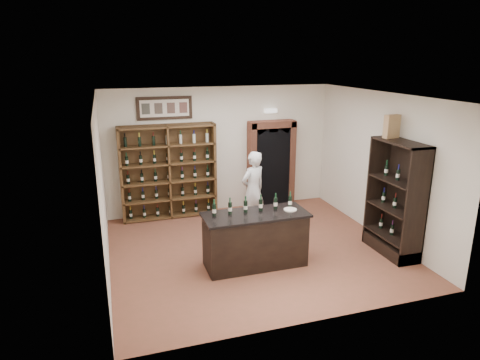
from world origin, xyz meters
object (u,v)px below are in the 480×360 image
(wine_shelf, at_px, (168,172))
(counter_bottle_0, at_px, (214,210))
(tasting_counter, at_px, (255,240))
(side_cabinet, at_px, (395,216))
(wine_crate, at_px, (392,126))
(shopkeeper, at_px, (253,190))

(wine_shelf, height_order, counter_bottle_0, wine_shelf)
(tasting_counter, height_order, side_cabinet, side_cabinet)
(wine_crate, bearing_deg, side_cabinet, -93.46)
(side_cabinet, xyz_separation_m, wine_crate, (-0.03, 0.33, 1.66))
(wine_crate, bearing_deg, counter_bottle_0, 169.80)
(side_cabinet, bearing_deg, counter_bottle_0, 172.93)
(wine_shelf, relative_size, wine_crate, 5.05)
(wine_shelf, xyz_separation_m, counter_bottle_0, (0.38, -2.81, 0.01))
(side_cabinet, relative_size, wine_crate, 5.05)
(side_cabinet, bearing_deg, wine_shelf, 139.79)
(counter_bottle_0, bearing_deg, side_cabinet, -7.07)
(counter_bottle_0, distance_m, shopkeeper, 2.04)
(tasting_counter, xyz_separation_m, side_cabinet, (2.72, -0.30, 0.26))
(counter_bottle_0, height_order, side_cabinet, side_cabinet)
(tasting_counter, relative_size, counter_bottle_0, 6.27)
(wine_shelf, xyz_separation_m, side_cabinet, (3.82, -3.23, -0.35))
(wine_shelf, distance_m, shopkeeper, 2.07)
(counter_bottle_0, bearing_deg, wine_crate, -1.69)
(wine_shelf, distance_m, counter_bottle_0, 2.83)
(shopkeeper, bearing_deg, counter_bottle_0, 27.27)
(shopkeeper, bearing_deg, wine_shelf, -60.53)
(wine_shelf, xyz_separation_m, shopkeeper, (1.65, -1.23, -0.24))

